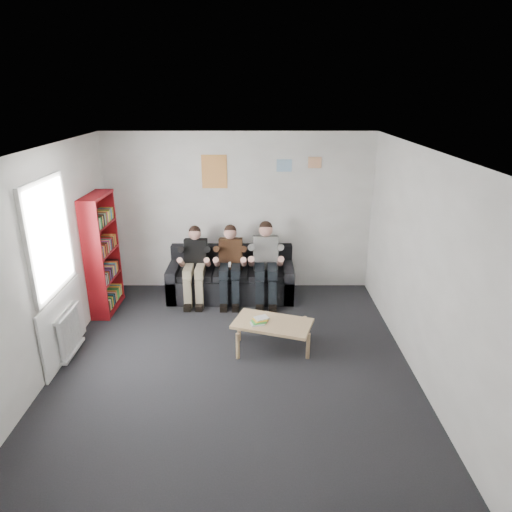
# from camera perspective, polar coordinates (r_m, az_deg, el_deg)

# --- Properties ---
(room_shell) EXTENTS (5.00, 5.00, 5.00)m
(room_shell) POSITION_cam_1_polar(r_m,az_deg,el_deg) (5.42, -3.00, -1.30)
(room_shell) COLOR black
(room_shell) RESTS_ON ground
(sofa) EXTENTS (2.08, 0.85, 0.80)m
(sofa) POSITION_cam_1_polar(r_m,az_deg,el_deg) (7.78, -3.11, -2.90)
(sofa) COLOR black
(sofa) RESTS_ON ground
(bookshelf) EXTENTS (0.28, 0.84, 1.87)m
(bookshelf) POSITION_cam_1_polar(r_m,az_deg,el_deg) (7.43, -18.59, 0.23)
(bookshelf) COLOR maroon
(bookshelf) RESTS_ON ground
(coffee_table) EXTENTS (1.02, 0.56, 0.41)m
(coffee_table) POSITION_cam_1_polar(r_m,az_deg,el_deg) (6.17, 2.07, -8.67)
(coffee_table) COLOR tan
(coffee_table) RESTS_ON ground
(game_cases) EXTENTS (0.23, 0.22, 0.06)m
(game_cases) POSITION_cam_1_polar(r_m,az_deg,el_deg) (6.12, 0.42, -8.09)
(game_cases) COLOR silver
(game_cases) RESTS_ON coffee_table
(person_left) EXTENTS (0.37, 0.80, 1.24)m
(person_left) POSITION_cam_1_polar(r_m,az_deg,el_deg) (7.53, -7.65, -1.14)
(person_left) COLOR black
(person_left) RESTS_ON sofa
(person_middle) EXTENTS (0.38, 0.82, 1.26)m
(person_middle) POSITION_cam_1_polar(r_m,az_deg,el_deg) (7.47, -3.23, -1.10)
(person_middle) COLOR #442516
(person_middle) RESTS_ON sofa
(person_right) EXTENTS (0.41, 0.88, 1.32)m
(person_right) POSITION_cam_1_polar(r_m,az_deg,el_deg) (7.45, 1.23, -0.95)
(person_right) COLOR silver
(person_right) RESTS_ON sofa
(radiator) EXTENTS (0.10, 0.64, 0.60)m
(radiator) POSITION_cam_1_polar(r_m,az_deg,el_deg) (6.50, -22.27, -8.80)
(radiator) COLOR silver
(radiator) RESTS_ON ground
(window) EXTENTS (0.05, 1.30, 2.36)m
(window) POSITION_cam_1_polar(r_m,az_deg,el_deg) (6.25, -23.71, -3.27)
(window) COLOR white
(window) RESTS_ON room_shell
(poster_large) EXTENTS (0.42, 0.01, 0.55)m
(poster_large) POSITION_cam_1_polar(r_m,az_deg,el_deg) (7.67, -5.23, 10.45)
(poster_large) COLOR #E4D850
(poster_large) RESTS_ON room_shell
(poster_blue) EXTENTS (0.25, 0.01, 0.20)m
(poster_blue) POSITION_cam_1_polar(r_m,az_deg,el_deg) (7.63, 3.55, 11.22)
(poster_blue) COLOR #3F99D7
(poster_blue) RESTS_ON room_shell
(poster_pink) EXTENTS (0.22, 0.01, 0.18)m
(poster_pink) POSITION_cam_1_polar(r_m,az_deg,el_deg) (7.67, 7.36, 11.52)
(poster_pink) COLOR #C53D90
(poster_pink) RESTS_ON room_shell
(poster_sign) EXTENTS (0.20, 0.01, 0.14)m
(poster_sign) POSITION_cam_1_polar(r_m,az_deg,el_deg) (7.71, -9.81, 11.81)
(poster_sign) COLOR white
(poster_sign) RESTS_ON room_shell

